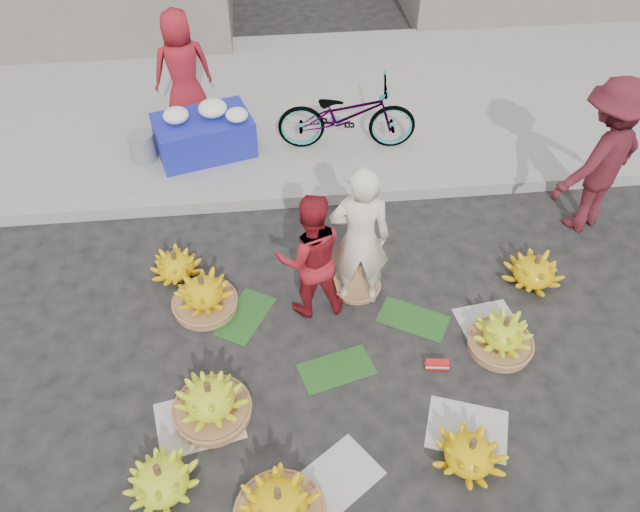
{
  "coord_description": "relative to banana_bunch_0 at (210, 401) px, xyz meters",
  "views": [
    {
      "loc": [
        -0.58,
        -3.44,
        4.61
      ],
      "look_at": [
        -0.17,
        0.54,
        0.7
      ],
      "focal_mm": 35.0,
      "sensor_mm": 36.0,
      "label": 1
    }
  ],
  "objects": [
    {
      "name": "ground",
      "position": [
        1.19,
        0.54,
        -0.19
      ],
      "size": [
        80.0,
        80.0,
        0.0
      ],
      "primitive_type": "plane",
      "color": "black",
      "rests_on": "ground"
    },
    {
      "name": "curb",
      "position": [
        1.19,
        2.74,
        -0.11
      ],
      "size": [
        40.0,
        0.25,
        0.15
      ],
      "primitive_type": "cube",
      "color": "gray",
      "rests_on": "ground"
    },
    {
      "name": "sidewalk",
      "position": [
        1.19,
        4.84,
        -0.13
      ],
      "size": [
        40.0,
        4.0,
        0.12
      ],
      "primitive_type": "cube",
      "color": "gray",
      "rests_on": "ground"
    },
    {
      "name": "newspaper_scatter",
      "position": [
        1.19,
        -0.26,
        -0.19
      ],
      "size": [
        3.2,
        1.8,
        0.0
      ],
      "primitive_type": null,
      "color": "#BCB8AE",
      "rests_on": "ground"
    },
    {
      "name": "banana_leaves",
      "position": [
        1.09,
        0.74,
        -0.19
      ],
      "size": [
        2.0,
        1.0,
        0.0
      ],
      "primitive_type": null,
      "color": "#1A4717",
      "rests_on": "ground"
    },
    {
      "name": "banana_bunch_0",
      "position": [
        0.0,
        0.0,
        0.0
      ],
      "size": [
        0.64,
        0.64,
        0.44
      ],
      "rotation": [
        0.0,
        0.0,
        -0.09
      ],
      "color": "#8E5E3B",
      "rests_on": "ground"
    },
    {
      "name": "banana_bunch_1",
      "position": [
        -0.36,
        -0.63,
        -0.03
      ],
      "size": [
        0.67,
        0.67,
        0.36
      ],
      "rotation": [
        0.0,
        0.0,
        -0.17
      ],
      "color": "#A5C41C",
      "rests_on": "ground"
    },
    {
      "name": "banana_bunch_2",
      "position": [
        0.51,
        -0.94,
        0.01
      ],
      "size": [
        0.74,
        0.74,
        0.45
      ],
      "rotation": [
        0.0,
        0.0,
        -0.34
      ],
      "color": "#8E5E3B",
      "rests_on": "ground"
    },
    {
      "name": "banana_bunch_3",
      "position": [
        2.01,
        -0.65,
        -0.04
      ],
      "size": [
        0.65,
        0.65,
        0.35
      ],
      "rotation": [
        0.0,
        0.0,
        -0.22
      ],
      "color": "#E6BB0B",
      "rests_on": "ground"
    },
    {
      "name": "banana_bunch_4",
      "position": [
        2.6,
        0.43,
        -0.02
      ],
      "size": [
        0.66,
        0.66,
        0.41
      ],
      "rotation": [
        0.0,
        0.0,
        0.42
      ],
      "color": "#8E5E3B",
      "rests_on": "ground"
    },
    {
      "name": "banana_bunch_5",
      "position": [
        3.18,
        1.22,
        -0.03
      ],
      "size": [
        0.72,
        0.72,
        0.36
      ],
      "rotation": [
        0.0,
        0.0,
        -0.34
      ],
      "color": "#E6BB0B",
      "rests_on": "ground"
    },
    {
      "name": "banana_bunch_6",
      "position": [
        -0.09,
        1.2,
        -0.01
      ],
      "size": [
        0.62,
        0.62,
        0.43
      ],
      "rotation": [
        0.0,
        0.0,
        -0.19
      ],
      "color": "#8E5E3B",
      "rests_on": "ground"
    },
    {
      "name": "banana_bunch_7",
      "position": [
        -0.39,
        1.67,
        -0.05
      ],
      "size": [
        0.63,
        0.63,
        0.32
      ],
      "rotation": [
        0.0,
        0.0,
        -0.3
      ],
      "color": "#E6BB0B",
      "rests_on": "ground"
    },
    {
      "name": "basket_spare",
      "position": [
        1.4,
        1.3,
        -0.16
      ],
      "size": [
        0.56,
        0.56,
        0.05
      ],
      "primitive_type": "cylinder",
      "rotation": [
        0.0,
        0.0,
        0.22
      ],
      "color": "#8E5E3B",
      "rests_on": "ground"
    },
    {
      "name": "incense_stack",
      "position": [
        1.98,
        0.27,
        -0.14
      ],
      "size": [
        0.21,
        0.09,
        0.08
      ],
      "primitive_type": "cube",
      "rotation": [
        0.0,
        0.0,
        -0.13
      ],
      "color": "red",
      "rests_on": "ground"
    },
    {
      "name": "vendor_cream",
      "position": [
        1.39,
        1.19,
        0.59
      ],
      "size": [
        0.6,
        0.42,
        1.56
      ],
      "primitive_type": "imported",
      "rotation": [
        0.0,
        0.0,
        3.06
      ],
      "color": "#F1E7CB",
      "rests_on": "ground"
    },
    {
      "name": "vendor_red",
      "position": [
        0.93,
        1.11,
        0.48
      ],
      "size": [
        0.7,
        0.57,
        1.34
      ],
      "primitive_type": "imported",
      "rotation": [
        0.0,
        0.0,
        3.24
      ],
      "color": "#A71922",
      "rests_on": "ground"
    },
    {
      "name": "man_striped",
      "position": [
        4.01,
        2.05,
        0.68
      ],
      "size": [
        1.3,
        1.1,
        1.74
      ],
      "primitive_type": "imported",
      "rotation": [
        0.0,
        0.0,
        3.62
      ],
      "color": "maroon",
      "rests_on": "ground"
    },
    {
      "name": "flower_table",
      "position": [
        -0.13,
        3.67,
        0.2
      ],
      "size": [
        1.29,
        1.0,
        0.66
      ],
      "rotation": [
        0.0,
        0.0,
        0.28
      ],
      "color": "#171D97",
      "rests_on": "sidewalk"
    },
    {
      "name": "grey_bucket",
      "position": [
        -0.89,
        3.59,
        0.11
      ],
      "size": [
        0.31,
        0.31,
        0.35
      ],
      "primitive_type": "cylinder",
      "color": "slate",
      "rests_on": "sidewalk"
    },
    {
      "name": "flower_vendor",
      "position": [
        -0.36,
        4.38,
        0.68
      ],
      "size": [
        0.83,
        0.66,
        1.5
      ],
      "primitive_type": "imported",
      "rotation": [
        0.0,
        0.0,
        3.41
      ],
      "color": "#A71922",
      "rests_on": "sidewalk"
    },
    {
      "name": "bicycle",
      "position": [
        1.6,
        3.63,
        0.37
      ],
      "size": [
        0.72,
        1.73,
        0.88
      ],
      "primitive_type": "imported",
      "rotation": [
        0.0,
        0.0,
        1.49
      ],
      "color": "gray",
      "rests_on": "sidewalk"
    }
  ]
}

